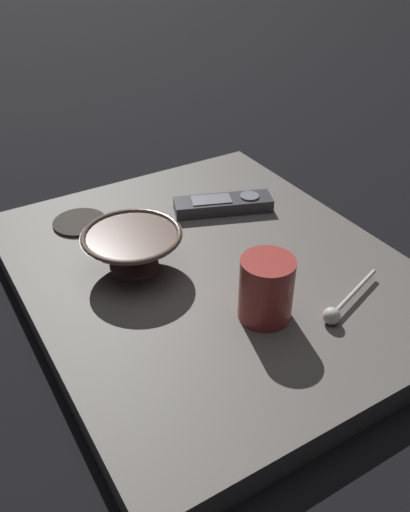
{
  "coord_description": "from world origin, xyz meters",
  "views": [
    {
      "loc": [
        -0.36,
        -0.58,
        0.53
      ],
      "look_at": [
        -0.01,
        -0.0,
        0.06
      ],
      "focal_mm": 37.91,
      "sensor_mm": 36.0,
      "label": 1
    }
  ],
  "objects": [
    {
      "name": "table",
      "position": [
        0.0,
        0.0,
        0.02
      ],
      "size": [
        0.55,
        0.66,
        0.04
      ],
      "color": "#5B5651",
      "rests_on": "ground"
    },
    {
      "name": "coffee_mug",
      "position": [
        -0.0,
        -0.14,
        0.09
      ],
      "size": [
        0.07,
        0.07,
        0.09
      ],
      "color": "#A53833",
      "rests_on": "table"
    },
    {
      "name": "drink_coaster",
      "position": [
        -0.13,
        0.22,
        0.04
      ],
      "size": [
        0.09,
        0.09,
        0.01
      ],
      "color": "#332D28",
      "rests_on": "table"
    },
    {
      "name": "teaspoon",
      "position": [
        0.08,
        -0.19,
        0.05
      ],
      "size": [
        0.13,
        0.06,
        0.02
      ],
      "color": "silver",
      "rests_on": "table"
    },
    {
      "name": "tv_remote_near",
      "position": [
        0.11,
        0.13,
        0.05
      ],
      "size": [
        0.18,
        0.11,
        0.03
      ],
      "color": "#38383D",
      "rests_on": "table"
    },
    {
      "name": "ground_plane",
      "position": [
        0.0,
        0.0,
        0.0
      ],
      "size": [
        6.0,
        6.0,
        0.0
      ],
      "primitive_type": "plane",
      "color": "black"
    },
    {
      "name": "cereal_bowl",
      "position": [
        -0.11,
        0.05,
        0.08
      ],
      "size": [
        0.15,
        0.15,
        0.06
      ],
      "color": "brown",
      "rests_on": "table"
    }
  ]
}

